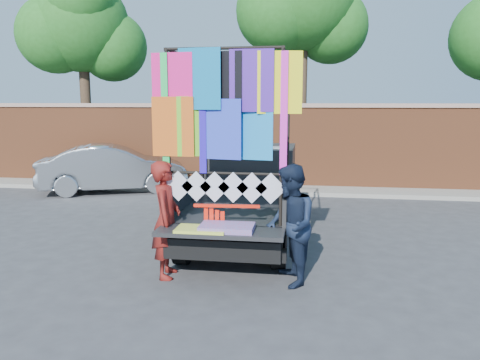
# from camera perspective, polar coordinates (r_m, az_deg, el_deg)

# --- Properties ---
(ground) EXTENTS (90.00, 90.00, 0.00)m
(ground) POSITION_cam_1_polar(r_m,az_deg,el_deg) (8.02, -1.34, -9.91)
(ground) COLOR #38383A
(ground) RESTS_ON ground
(brick_wall) EXTENTS (30.00, 0.45, 2.61)m
(brick_wall) POSITION_cam_1_polar(r_m,az_deg,el_deg) (14.57, 3.31, 4.26)
(brick_wall) COLOR brown
(brick_wall) RESTS_ON ground
(curb) EXTENTS (30.00, 1.20, 0.12)m
(curb) POSITION_cam_1_polar(r_m,az_deg,el_deg) (14.06, 3.00, -1.15)
(curb) COLOR gray
(curb) RESTS_ON ground
(tree_left) EXTENTS (4.20, 3.30, 7.05)m
(tree_left) POSITION_cam_1_polar(r_m,az_deg,el_deg) (17.57, -18.78, 17.08)
(tree_left) COLOR #38281C
(tree_left) RESTS_ON ground
(tree_mid) EXTENTS (4.20, 3.30, 7.73)m
(tree_mid) POSITION_cam_1_polar(r_m,az_deg,el_deg) (15.86, 7.78, 20.49)
(tree_mid) COLOR #38281C
(tree_mid) RESTS_ON ground
(pickup_truck) EXTENTS (2.18, 5.47, 3.44)m
(pickup_truck) POSITION_cam_1_polar(r_m,az_deg,el_deg) (9.66, 0.91, -1.19)
(pickup_truck) COLOR black
(pickup_truck) RESTS_ON ground
(sedan) EXTENTS (4.52, 2.95, 1.41)m
(sedan) POSITION_cam_1_polar(r_m,az_deg,el_deg) (14.43, -15.13, 1.40)
(sedan) COLOR #B0B3B7
(sedan) RESTS_ON ground
(woman) EXTENTS (0.51, 0.71, 1.80)m
(woman) POSITION_cam_1_polar(r_m,az_deg,el_deg) (7.22, -8.97, -4.78)
(woman) COLOR maroon
(woman) RESTS_ON ground
(man) EXTENTS (0.87, 1.01, 1.79)m
(man) POSITION_cam_1_polar(r_m,az_deg,el_deg) (6.87, 6.11, -5.50)
(man) COLOR #141E33
(man) RESTS_ON ground
(streamer_bundle) EXTENTS (0.98, 0.12, 0.68)m
(streamer_bundle) POSITION_cam_1_polar(r_m,az_deg,el_deg) (6.98, -2.52, -4.75)
(streamer_bundle) COLOR red
(streamer_bundle) RESTS_ON ground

